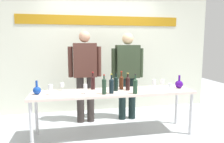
{
  "coord_description": "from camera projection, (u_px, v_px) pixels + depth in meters",
  "views": [
    {
      "loc": [
        -0.68,
        -3.29,
        1.52
      ],
      "look_at": [
        0.0,
        0.15,
        1.05
      ],
      "focal_mm": 33.75,
      "sensor_mm": 36.0,
      "label": 1
    }
  ],
  "objects": [
    {
      "name": "wine_bottle_5",
      "position": [
        116.0,
        83.0,
        3.44
      ],
      "size": [
        0.07,
        0.07,
        0.3
      ],
      "color": "black",
      "rests_on": "display_table"
    },
    {
      "name": "wine_bottle_3",
      "position": [
        121.0,
        82.0,
        3.57
      ],
      "size": [
        0.07,
        0.07,
        0.31
      ],
      "color": "#522613",
      "rests_on": "display_table"
    },
    {
      "name": "wine_bottle_4",
      "position": [
        135.0,
        86.0,
        3.24
      ],
      "size": [
        0.07,
        0.07,
        0.31
      ],
      "color": "#1F3C28",
      "rests_on": "display_table"
    },
    {
      "name": "wine_bottle_6",
      "position": [
        104.0,
        86.0,
        3.2
      ],
      "size": [
        0.07,
        0.07,
        0.31
      ],
      "color": "#1D3323",
      "rests_on": "display_table"
    },
    {
      "name": "back_wall",
      "position": [
        101.0,
        44.0,
        4.71
      ],
      "size": [
        5.07,
        0.11,
        3.0
      ],
      "color": "silver",
      "rests_on": "ground"
    },
    {
      "name": "decanter_blue_left",
      "position": [
        37.0,
        90.0,
        3.2
      ],
      "size": [
        0.12,
        0.12,
        0.21
      ],
      "color": "#123995",
      "rests_on": "display_table"
    },
    {
      "name": "wine_glass_right_2",
      "position": [
        154.0,
        82.0,
        3.6
      ],
      "size": [
        0.06,
        0.06,
        0.16
      ],
      "color": "white",
      "rests_on": "display_table"
    },
    {
      "name": "presenter_right",
      "position": [
        127.0,
        70.0,
        4.14
      ],
      "size": [
        0.64,
        0.22,
        1.71
      ],
      "color": "black",
      "rests_on": "ground"
    },
    {
      "name": "wine_glass_left_0",
      "position": [
        51.0,
        87.0,
        3.19
      ],
      "size": [
        0.07,
        0.07,
        0.16
      ],
      "color": "white",
      "rests_on": "display_table"
    },
    {
      "name": "ground_plane",
      "position": [
        114.0,
        134.0,
        3.53
      ],
      "size": [
        10.0,
        10.0,
        0.0
      ],
      "primitive_type": "plane",
      "color": "#ABB2B7"
    },
    {
      "name": "wine_bottle_0",
      "position": [
        111.0,
        85.0,
        3.26
      ],
      "size": [
        0.07,
        0.07,
        0.31
      ],
      "color": "black",
      "rests_on": "display_table"
    },
    {
      "name": "wine_bottle_2",
      "position": [
        93.0,
        82.0,
        3.56
      ],
      "size": [
        0.07,
        0.07,
        0.3
      ],
      "color": "black",
      "rests_on": "display_table"
    },
    {
      "name": "wine_glass_right_0",
      "position": [
        170.0,
        86.0,
        3.39
      ],
      "size": [
        0.06,
        0.06,
        0.13
      ],
      "color": "white",
      "rests_on": "display_table"
    },
    {
      "name": "presenter_left",
      "position": [
        85.0,
        71.0,
        3.98
      ],
      "size": [
        0.62,
        0.22,
        1.74
      ],
      "color": "#312A28",
      "rests_on": "ground"
    },
    {
      "name": "decanter_blue_right",
      "position": [
        179.0,
        84.0,
        3.65
      ],
      "size": [
        0.13,
        0.13,
        0.23
      ],
      "color": "#420F87",
      "rests_on": "display_table"
    },
    {
      "name": "wine_glass_right_1",
      "position": [
        162.0,
        82.0,
        3.7
      ],
      "size": [
        0.07,
        0.07,
        0.15
      ],
      "color": "white",
      "rests_on": "display_table"
    },
    {
      "name": "wine_bottle_1",
      "position": [
        128.0,
        83.0,
        3.48
      ],
      "size": [
        0.07,
        0.07,
        0.29
      ],
      "color": "black",
      "rests_on": "display_table"
    },
    {
      "name": "wine_glass_left_2",
      "position": [
        62.0,
        85.0,
        3.45
      ],
      "size": [
        0.07,
        0.07,
        0.13
      ],
      "color": "white",
      "rests_on": "display_table"
    },
    {
      "name": "wine_glass_left_1",
      "position": [
        85.0,
        87.0,
        3.24
      ],
      "size": [
        0.06,
        0.06,
        0.15
      ],
      "color": "white",
      "rests_on": "display_table"
    },
    {
      "name": "display_table",
      "position": [
        114.0,
        95.0,
        3.44
      ],
      "size": [
        2.63,
        0.58,
        0.74
      ],
      "color": "beige",
      "rests_on": "ground"
    }
  ]
}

